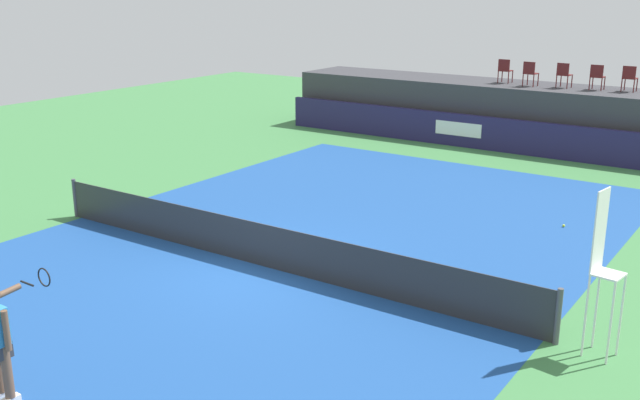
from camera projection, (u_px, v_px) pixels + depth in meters
ground_plane at (341, 229)px, 18.06m from camera, size 48.00×48.00×0.00m
court_inner at (265, 266)px, 15.68m from camera, size 12.00×22.00×0.00m
sponsor_wall at (501, 135)px, 26.20m from camera, size 18.00×0.22×1.20m
spectator_platform at (520, 114)px, 27.48m from camera, size 18.00×2.80×2.20m
spectator_chair_far_left at (505, 70)px, 27.39m from camera, size 0.44×0.44×0.89m
spectator_chair_left at (530, 73)px, 26.53m from camera, size 0.48×0.48×0.89m
spectator_chair_center at (564, 74)px, 26.11m from camera, size 0.48×0.48×0.89m
spectator_chair_right at (597, 76)px, 25.57m from camera, size 0.44×0.44×0.89m
spectator_chair_far_right at (630, 77)px, 25.19m from camera, size 0.46×0.46×0.89m
umpire_chair at (603, 262)px, 11.57m from camera, size 0.50×0.50×2.76m
tennis_net at (264, 246)px, 15.55m from camera, size 12.40×0.02×0.95m
net_post_near at (75, 198)px, 18.90m from camera, size 0.10×0.10×1.00m
net_post_far at (558, 317)px, 12.18m from camera, size 0.10×0.10×1.00m
tennis_player at (0, 339)px, 10.41m from camera, size 0.67×1.13×1.77m
tennis_ball at (564, 226)px, 18.20m from camera, size 0.07×0.07×0.07m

